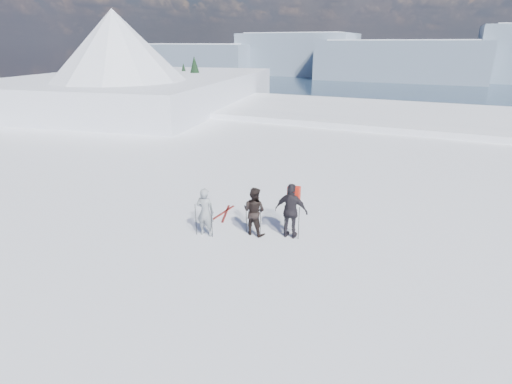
% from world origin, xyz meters
% --- Properties ---
extents(lake_basin, '(820.00, 820.00, 71.62)m').
position_xyz_m(lake_basin, '(0.00, 30.00, -6.50)').
color(lake_basin, white).
rests_on(lake_basin, ground).
extents(far_mountain_range, '(770.00, 110.00, 53.00)m').
position_xyz_m(far_mountain_range, '(29.60, 454.78, -7.19)').
color(far_mountain_range, slate).
rests_on(far_mountain_range, ground).
extents(near_ridge, '(31.37, 35.68, 25.62)m').
position_xyz_m(near_ridge, '(-26.56, 29.34, -3.48)').
color(near_ridge, white).
rests_on(near_ridge, ground).
extents(skier_grey, '(0.70, 0.50, 1.79)m').
position_xyz_m(skier_grey, '(-2.87, 1.68, 0.90)').
color(skier_grey, gray).
rests_on(skier_grey, ground).
extents(skier_dark, '(0.95, 0.78, 1.79)m').
position_xyz_m(skier_dark, '(-1.33, 2.49, 0.89)').
color(skier_dark, black).
rests_on(skier_dark, ground).
extents(skier_pack, '(1.20, 0.55, 2.01)m').
position_xyz_m(skier_pack, '(-0.04, 2.80, 1.00)').
color(skier_pack, black).
rests_on(skier_pack, ground).
extents(backpack, '(0.44, 0.26, 0.58)m').
position_xyz_m(backpack, '(-0.06, 3.05, 2.30)').
color(backpack, red).
rests_on(backpack, skier_pack).
extents(ski_poles, '(3.49, 1.22, 1.31)m').
position_xyz_m(ski_poles, '(-1.42, 2.26, 0.61)').
color(ski_poles, black).
rests_on(ski_poles, ground).
extents(skis_loose, '(0.65, 1.70, 0.03)m').
position_xyz_m(skis_loose, '(-3.20, 3.63, 0.01)').
color(skis_loose, black).
rests_on(skis_loose, ground).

